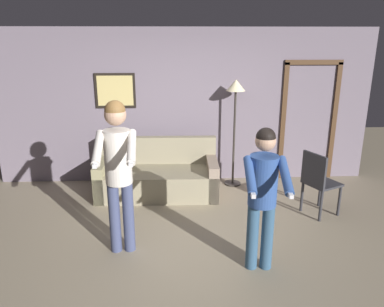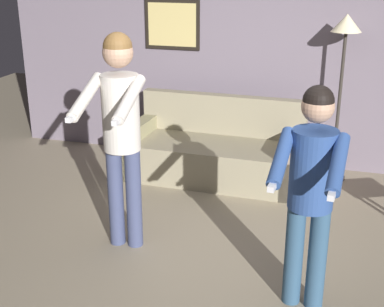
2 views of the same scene
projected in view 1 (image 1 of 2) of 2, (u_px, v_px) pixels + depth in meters
ground_plane at (190, 246)px, 4.58m from camera, size 12.00×12.00×0.00m
back_wall_assembly at (185, 107)px, 6.36m from camera, size 6.40×0.10×2.60m
couch at (158, 177)px, 6.03m from camera, size 1.92×0.89×0.87m
torchiere_lamp at (235, 100)px, 6.05m from camera, size 0.31×0.31×1.79m
person_standing_left at (118, 163)px, 4.14m from camera, size 0.46×0.75×1.80m
person_standing_right at (263, 189)px, 3.86m from camera, size 0.46×0.67×1.59m
dining_chair_distant at (318, 180)px, 5.23m from camera, size 0.56×0.56×0.93m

